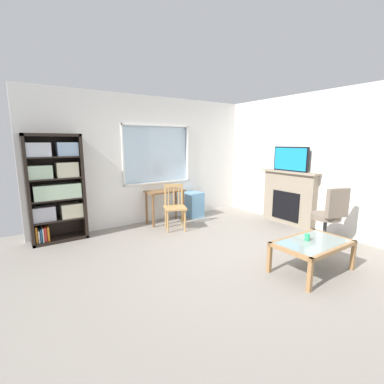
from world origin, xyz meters
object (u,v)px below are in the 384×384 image
(bookshelf, at_px, (55,186))
(tv, at_px, (291,159))
(fireplace, at_px, (289,197))
(coffee_table, at_px, (313,246))
(desk_under_window, at_px, (165,196))
(sippy_cup, at_px, (307,237))
(office_chair, at_px, (330,213))
(plastic_drawer_unit, at_px, (194,204))
(wooden_chair, at_px, (175,207))

(bookshelf, height_order, tv, bookshelf)
(fireplace, bearing_deg, coffee_table, -135.23)
(coffee_table, bearing_deg, desk_under_window, 99.97)
(tv, distance_m, sippy_cup, 2.38)
(sippy_cup, bearing_deg, coffee_table, -74.35)
(coffee_table, bearing_deg, office_chair, 19.97)
(fireplace, bearing_deg, office_chair, -112.22)
(desk_under_window, bearing_deg, plastic_drawer_unit, 3.67)
(desk_under_window, relative_size, plastic_drawer_unit, 1.43)
(plastic_drawer_unit, xyz_separation_m, tv, (1.35, -1.59, 1.09))
(tv, relative_size, office_chair, 0.80)
(plastic_drawer_unit, height_order, office_chair, office_chair)
(plastic_drawer_unit, bearing_deg, fireplace, -49.33)
(coffee_table, bearing_deg, plastic_drawer_unit, 85.83)
(plastic_drawer_unit, xyz_separation_m, fireplace, (1.36, -1.59, 0.28))
(tv, xyz_separation_m, sippy_cup, (-1.60, -1.51, -0.92))
(desk_under_window, distance_m, sippy_cup, 3.09)
(bookshelf, xyz_separation_m, office_chair, (3.75, -2.82, -0.43))
(bookshelf, xyz_separation_m, desk_under_window, (2.09, -0.11, -0.41))
(tv, height_order, coffee_table, tv)
(fireplace, bearing_deg, bookshelf, 158.77)
(fireplace, height_order, coffee_table, fireplace)
(tv, bearing_deg, desk_under_window, 144.11)
(bookshelf, height_order, coffee_table, bookshelf)
(wooden_chair, height_order, fireplace, fireplace)
(wooden_chair, xyz_separation_m, coffee_table, (0.61, -2.60, -0.10))
(bookshelf, bearing_deg, plastic_drawer_unit, -1.14)
(desk_under_window, relative_size, tv, 1.04)
(sippy_cup, bearing_deg, office_chair, 16.23)
(fireplace, distance_m, sippy_cup, 2.21)
(desk_under_window, bearing_deg, bookshelf, 177.07)
(bookshelf, bearing_deg, wooden_chair, -17.10)
(desk_under_window, relative_size, sippy_cup, 9.22)
(wooden_chair, distance_m, plastic_drawer_unit, 1.03)
(desk_under_window, distance_m, fireplace, 2.64)
(bookshelf, bearing_deg, fireplace, -21.23)
(wooden_chair, bearing_deg, coffee_table, -76.78)
(tv, bearing_deg, fireplace, -0.00)
(fireplace, bearing_deg, plastic_drawer_unit, 130.67)
(desk_under_window, distance_m, plastic_drawer_unit, 0.83)
(bookshelf, distance_m, tv, 4.54)
(wooden_chair, xyz_separation_m, fireplace, (2.21, -1.02, 0.11))
(bookshelf, xyz_separation_m, sippy_cup, (2.62, -3.15, -0.52))
(tv, height_order, office_chair, tv)
(desk_under_window, xyz_separation_m, sippy_cup, (0.53, -3.04, -0.11))
(coffee_table, height_order, sippy_cup, sippy_cup)
(bookshelf, bearing_deg, tv, -21.31)
(office_chair, xyz_separation_m, sippy_cup, (-1.13, -0.33, -0.09))
(fireplace, distance_m, office_chair, 1.27)
(office_chair, bearing_deg, sippy_cup, -163.77)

